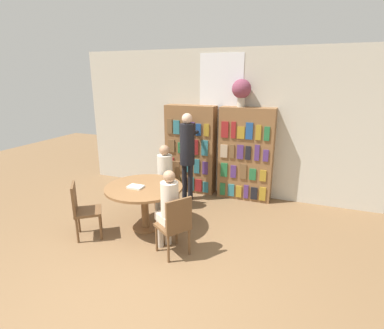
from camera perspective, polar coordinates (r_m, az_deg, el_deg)
The scene contains 13 objects.
ground_plane at distance 3.91m, azimuth -10.90°, elevation -22.87°, with size 16.00×16.00×0.00m, color brown.
wall_back at distance 6.36m, azimuth 5.46°, elevation 7.79°, with size 6.40×0.07×3.00m.
bookshelf_left at distance 6.48m, azimuth -0.27°, elevation 2.89°, with size 1.08×0.34×1.88m.
bookshelf_right at distance 6.16m, azimuth 10.20°, elevation 1.90°, with size 1.08×0.34×1.88m.
flower_vase at distance 6.00m, azimuth 9.41°, elevation 13.86°, with size 0.37×0.37×0.53m.
reading_table at distance 4.96m, azimuth -9.10°, elevation -5.40°, with size 1.26×1.26×0.75m.
chair_near_camera at distance 5.00m, azimuth -20.17°, elevation -7.71°, with size 0.56×0.56×0.90m.
chair_left_side at distance 5.81m, azimuth -4.53°, elevation -3.29°, with size 0.41×0.41×0.90m.
chair_far_side at distance 4.23m, azimuth -3.22°, elevation -11.16°, with size 0.56×0.56×0.90m.
seated_reader_left at distance 5.59m, azimuth -5.31°, elevation -1.75°, with size 0.29×0.39×1.25m.
seated_reader_right at distance 4.29m, azimuth -4.55°, elevation -7.90°, with size 0.41×0.39×1.24m.
librarian_standing at distance 5.95m, azimuth -0.89°, elevation 3.16°, with size 0.29×0.56×1.78m.
open_book_on_table at distance 4.87m, azimuth -10.67°, elevation -4.20°, with size 0.24×0.18×0.03m.
Camera 1 is at (1.71, -2.51, 2.46)m, focal length 28.00 mm.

